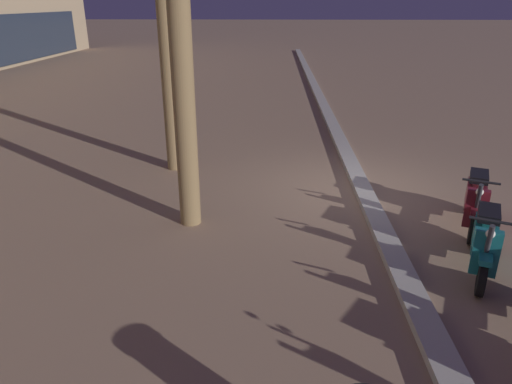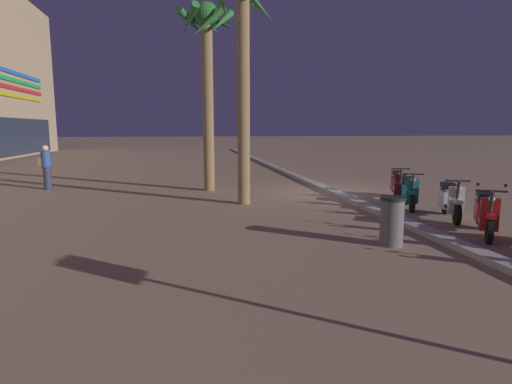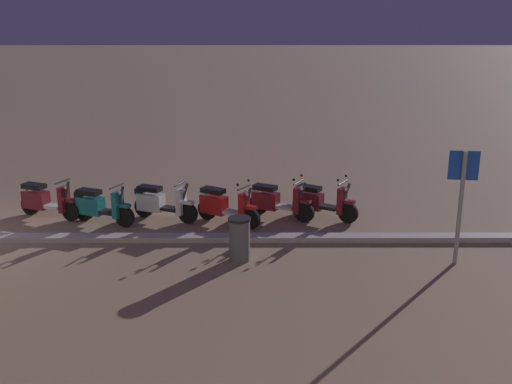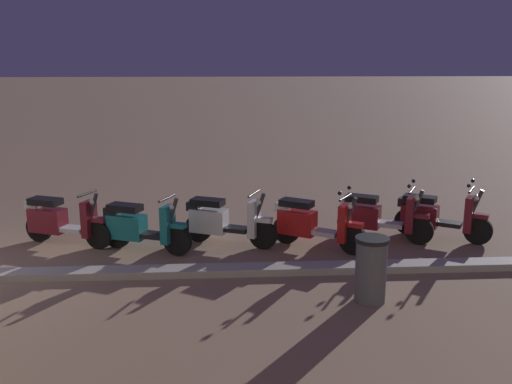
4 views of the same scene
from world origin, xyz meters
TOP-DOWN VIEW (x-y plane):
  - ground_plane at (0.00, 0.00)m, footprint 200.00×200.00m
  - curb_strip at (0.00, -0.15)m, footprint 60.00×0.36m
  - scooter_teal_second_in_line at (-2.98, -1.38)m, footprint 1.65×0.87m
  - scooter_maroon_gap_after_mid at (-1.47, -1.84)m, footprint 1.73×0.89m

SIDE VIEW (x-z plane):
  - ground_plane at x=0.00m, z-range 0.00..0.00m
  - curb_strip at x=0.00m, z-range 0.00..0.12m
  - scooter_teal_second_in_line at x=-2.98m, z-range -0.07..0.97m
  - scooter_maroon_gap_after_mid at x=-1.47m, z-range -0.06..0.98m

